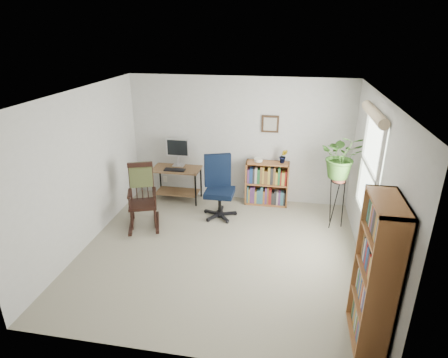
% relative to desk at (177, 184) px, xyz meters
% --- Properties ---
extents(floor, '(4.20, 4.00, 0.00)m').
position_rel_desk_xyz_m(floor, '(1.17, -1.70, -0.33)').
color(floor, gray).
rests_on(floor, ground).
extents(ceiling, '(4.20, 4.00, 0.00)m').
position_rel_desk_xyz_m(ceiling, '(1.17, -1.70, 2.07)').
color(ceiling, white).
rests_on(ceiling, ground).
extents(wall_back, '(4.20, 0.00, 2.40)m').
position_rel_desk_xyz_m(wall_back, '(1.17, 0.30, 0.87)').
color(wall_back, beige).
rests_on(wall_back, ground).
extents(wall_front, '(4.20, 0.00, 2.40)m').
position_rel_desk_xyz_m(wall_front, '(1.17, -3.70, 0.87)').
color(wall_front, beige).
rests_on(wall_front, ground).
extents(wall_left, '(0.00, 4.00, 2.40)m').
position_rel_desk_xyz_m(wall_left, '(-0.93, -1.70, 0.87)').
color(wall_left, beige).
rests_on(wall_left, ground).
extents(wall_right, '(0.00, 4.00, 2.40)m').
position_rel_desk_xyz_m(wall_right, '(3.27, -1.70, 0.87)').
color(wall_right, beige).
rests_on(wall_right, ground).
extents(window, '(0.12, 1.20, 1.50)m').
position_rel_desk_xyz_m(window, '(3.23, -1.40, 1.07)').
color(window, silver).
rests_on(window, wall_right).
extents(desk, '(0.93, 0.51, 0.67)m').
position_rel_desk_xyz_m(desk, '(0.00, 0.00, 0.00)').
color(desk, brown).
rests_on(desk, floor).
extents(monitor, '(0.46, 0.16, 0.56)m').
position_rel_desk_xyz_m(monitor, '(0.00, 0.14, 0.61)').
color(monitor, silver).
rests_on(monitor, desk).
extents(keyboard, '(0.40, 0.15, 0.02)m').
position_rel_desk_xyz_m(keyboard, '(0.00, -0.12, 0.35)').
color(keyboard, black).
rests_on(keyboard, desk).
extents(office_chair, '(0.80, 0.80, 1.14)m').
position_rel_desk_xyz_m(office_chair, '(0.96, -0.56, 0.24)').
color(office_chair, black).
rests_on(office_chair, floor).
extents(rocking_chair, '(0.87, 1.10, 1.11)m').
position_rel_desk_xyz_m(rocking_chair, '(-0.27, -1.12, 0.22)').
color(rocking_chair, black).
rests_on(rocking_chair, floor).
extents(low_bookshelf, '(0.81, 0.27, 0.86)m').
position_rel_desk_xyz_m(low_bookshelf, '(1.75, 0.12, 0.10)').
color(low_bookshelf, '#9C5E33').
rests_on(low_bookshelf, floor).
extents(tall_bookshelf, '(0.32, 0.74, 1.69)m').
position_rel_desk_xyz_m(tall_bookshelf, '(3.09, -3.09, 0.51)').
color(tall_bookshelf, '#9C5E33').
rests_on(tall_bookshelf, floor).
extents(plant_stand, '(0.34, 0.34, 0.97)m').
position_rel_desk_xyz_m(plant_stand, '(2.97, -0.54, 0.15)').
color(plant_stand, black).
rests_on(plant_stand, floor).
extents(spider_plant, '(1.69, 1.88, 1.46)m').
position_rel_desk_xyz_m(spider_plant, '(2.97, -0.54, 1.30)').
color(spider_plant, '#356222').
rests_on(spider_plant, plant_stand).
extents(potted_plant_small, '(0.13, 0.24, 0.11)m').
position_rel_desk_xyz_m(potted_plant_small, '(2.03, 0.13, 0.58)').
color(potted_plant_small, '#356222').
rests_on(potted_plant_small, low_bookshelf).
extents(framed_picture, '(0.32, 0.04, 0.32)m').
position_rel_desk_xyz_m(framed_picture, '(1.75, 0.27, 1.22)').
color(framed_picture, black).
rests_on(framed_picture, wall_back).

